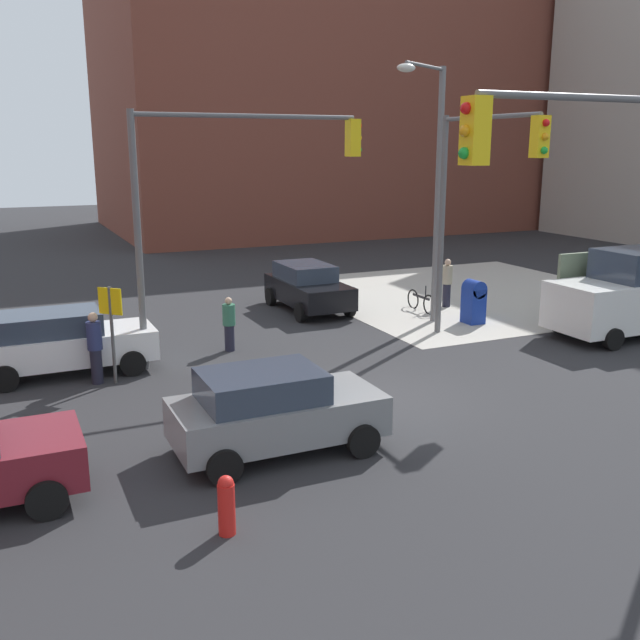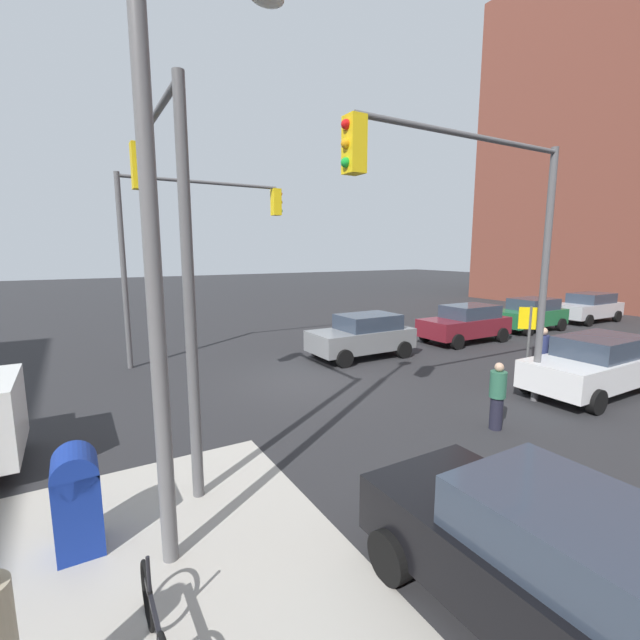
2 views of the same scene
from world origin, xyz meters
The scene contains 19 objects.
ground_plane centered at (0.00, 0.00, 0.00)m, with size 120.00×120.00×0.00m, color #28282B.
sidewalk_corner centered at (9.00, 9.00, 0.01)m, with size 12.00×12.00×0.01m, color #ADA89E.
building_warehouse_north centered at (15.48, 34.00, 9.15)m, with size 32.00×18.00×18.29m.
smokestack centered at (28.84, 30.00, 7.21)m, with size 1.80×1.80×14.41m, color brown.
traffic_signal_nw_corner centered at (-2.05, 4.50, 4.68)m, with size 6.34×0.36×6.50m.
traffic_signal_se_corner centered at (2.22, -4.50, 4.66)m, with size 5.94×0.36×6.50m.
traffic_signal_ne_corner centered at (4.50, 2.87, 4.56)m, with size 0.36×4.38×6.50m.
street_lamp_corner centered at (4.88, 5.61, 4.70)m, with size 2.43×1.52×8.00m.
warning_sign_two_way centered at (-5.40, 3.62, 1.64)m, with size 0.48×0.48×2.40m.
mailbox_blue centered at (6.20, 5.00, 0.76)m, with size 0.56×0.64×1.43m.
fire_hydrant centered at (-5.00, -4.20, 0.49)m, with size 0.26×0.26×0.94m.
hatchback_black centered at (2.05, 8.98, 0.84)m, with size 2.02×4.08×1.62m.
coupe_white centered at (-6.47, 4.96, 0.84)m, with size 4.36×2.02×1.62m.
sedan_gray centered at (-3.31, -1.73, 0.84)m, with size 3.93×2.02×1.62m.
van_white_delivery centered at (9.84, 1.80, 1.28)m, with size 5.40×2.32×2.62m.
pedestrian_crossing centered at (-5.80, 3.80, 0.93)m, with size 0.36×0.36×1.77m.
pedestrian_waiting centered at (6.80, 7.40, 0.90)m, with size 0.36×0.36×1.74m.
pedestrian_walking_north centered at (-2.00, 5.20, 0.79)m, with size 0.36×0.36×1.54m.
bicycle_leaning_on_fence centered at (5.60, 7.20, 0.35)m, with size 0.05×1.75×0.97m.
Camera 1 is at (-7.71, -13.49, 5.63)m, focal length 40.00 mm.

